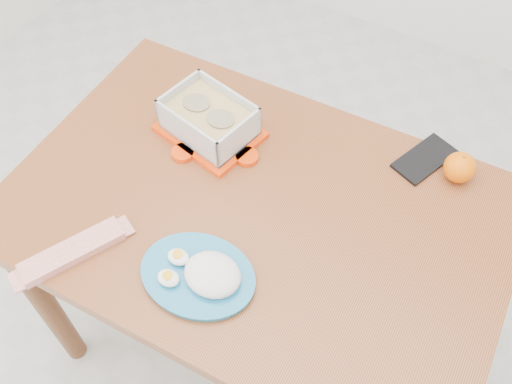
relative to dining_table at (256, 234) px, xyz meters
The scene contains 7 objects.
ground 0.64m from the dining_table, 137.78° to the right, with size 3.50×3.50×0.00m, color #B7B7B2.
dining_table is the anchor object (origin of this frame).
food_container 0.30m from the dining_table, 146.88° to the left, with size 0.26×0.22×0.10m.
orange_fruit 0.49m from the dining_table, 40.72° to the left, with size 0.07×0.07×0.07m, color #FF5905.
rice_plate 0.24m from the dining_table, 91.57° to the right, with size 0.26×0.26×0.06m.
candy_bar 0.42m from the dining_table, 132.88° to the right, with size 0.22×0.05×0.02m, color red.
smartphone 0.44m from the dining_table, 49.16° to the left, with size 0.08×0.16×0.01m, color black.
Camera 1 is at (0.41, -0.58, 1.79)m, focal length 40.00 mm.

